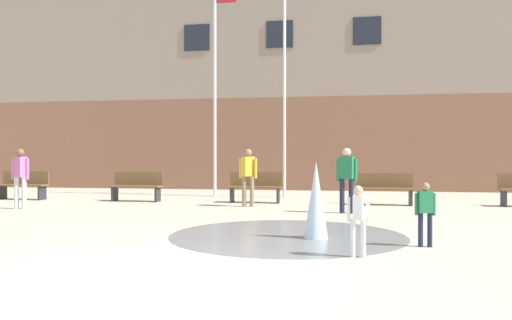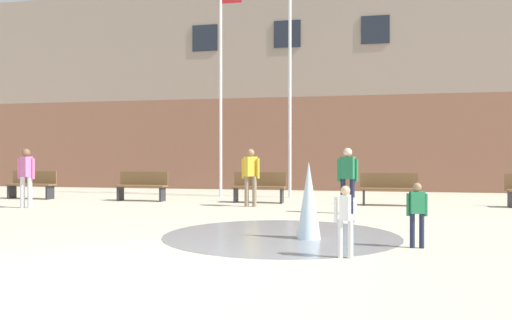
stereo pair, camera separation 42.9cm
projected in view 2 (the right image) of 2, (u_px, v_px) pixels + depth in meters
The scene contains 14 objects.
ground_plane at pixel (113, 274), 5.84m from camera, with size 100.00×100.00×0.00m, color #BCB299.
library_building at pixel (296, 95), 23.31m from camera, with size 36.00×6.05×8.49m.
splash_fountain at pixel (298, 214), 8.50m from camera, with size 4.13×4.13×1.30m.
park_bench_far_left at pixel (32, 184), 16.30m from camera, with size 1.60×0.44×0.91m.
park_bench_left_of_flagpoles at pixel (142, 185), 15.54m from camera, with size 1.60×0.44×0.91m.
park_bench_center at pixel (259, 187), 14.94m from camera, with size 1.60×0.44×0.91m.
park_bench_under_right_flagpole at pixel (389, 188), 14.08m from camera, with size 1.60×0.44×0.91m.
child_in_fountain at pixel (417, 210), 7.52m from camera, with size 0.31×0.16×0.99m.
child_running at pixel (345, 216), 6.78m from camera, with size 0.31×0.23×0.99m.
adult_near_bench at pixel (348, 175), 12.05m from camera, with size 0.50×0.31×1.59m.
adult_watching at pixel (26, 173), 13.36m from camera, with size 0.50×0.33×1.59m.
teen_by_trashcan at pixel (251, 173), 13.73m from camera, with size 0.50×0.39×1.59m.
flagpole_left at pixel (222, 81), 17.22m from camera, with size 0.80×0.10×7.52m.
flagpole_right at pixel (291, 73), 16.74m from camera, with size 0.80×0.10×7.89m.
Camera 2 is at (2.81, -5.38, 1.38)m, focal length 35.00 mm.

